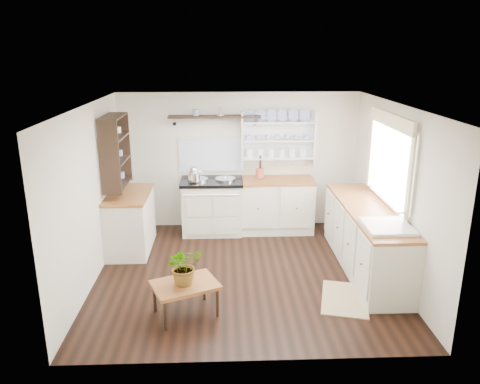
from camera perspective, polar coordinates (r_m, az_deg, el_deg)
The scene contains 19 objects.
floor at distance 6.56m, azimuth 0.50°, elevation -9.86°, with size 4.00×3.80×0.01m, color black.
wall_back at distance 7.96m, azimuth -0.13°, elevation 3.83°, with size 4.00×0.02×2.30m, color beige.
wall_right at distance 6.54m, azimuth 18.33°, elevation -0.01°, with size 0.02×3.80×2.30m, color beige.
wall_left at distance 6.36m, azimuth -17.79°, elevation -0.43°, with size 0.02×3.80×2.30m, color beige.
ceiling at distance 5.89m, azimuth 0.56°, elevation 10.51°, with size 4.00×3.80×0.01m, color white.
window at distance 6.55m, azimuth 17.80°, elevation 3.83°, with size 0.08×1.55×1.22m.
aga_cooker at distance 7.83m, azimuth -3.42°, elevation -1.67°, with size 1.02×0.71×0.94m.
back_cabinets at distance 7.91m, azimuth 4.30°, elevation -1.52°, with size 1.27×0.63×0.90m.
right_cabinets at distance 6.75m, azimuth 15.10°, elevation -5.40°, with size 0.62×2.43×0.90m.
belfast_sink at distance 5.97m, azimuth 17.43°, elevation -5.09°, with size 0.55×0.60×0.45m.
left_cabinets at distance 7.33m, azimuth -13.25°, elevation -3.44°, with size 0.62×1.13×0.90m.
plate_rack at distance 7.89m, azimuth 4.63°, elevation 6.66°, with size 1.20×0.22×0.90m.
high_shelf at distance 7.70m, azimuth -3.12°, elevation 9.09°, with size 1.50×0.29×0.16m.
left_shelving at distance 7.07m, azimuth -14.96°, elevation 4.87°, with size 0.28×0.80×1.05m, color black.
kettle at distance 7.56m, azimuth -5.63°, elevation 2.22°, with size 0.19×0.19×0.24m, color silver, non-canonical shape.
utensil_crock at distance 7.81m, azimuth 2.42°, elevation 2.32°, with size 0.13×0.13×0.15m, color #A8493D.
center_table at distance 5.52m, azimuth -6.69°, elevation -11.44°, with size 0.87×0.76×0.39m.
potted_plant at distance 5.40m, azimuth -6.79°, elevation -8.89°, with size 0.41×0.35×0.45m, color #3F7233.
floor_rug at distance 6.08m, azimuth 12.63°, elevation -12.58°, with size 0.55×0.85×0.02m, color #8D7152.
Camera 1 is at (-0.29, -5.85, 2.97)m, focal length 35.00 mm.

